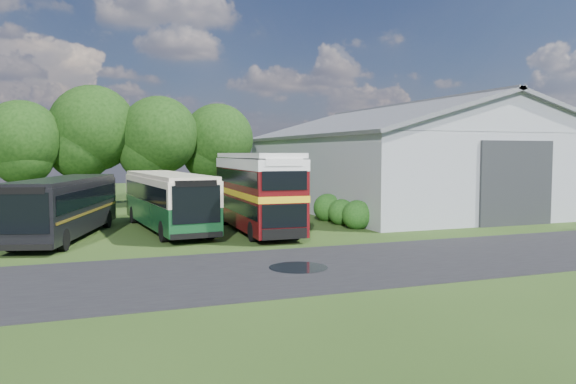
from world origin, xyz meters
name	(u,v)px	position (x,y,z in m)	size (l,w,h in m)	color
ground	(305,252)	(0.00, 0.00, 0.00)	(120.00, 120.00, 0.00)	#203711
asphalt_road	(403,260)	(3.00, -3.00, 0.00)	(60.00, 8.00, 0.02)	black
puddle	(298,268)	(-1.50, -3.00, 0.00)	(2.20, 2.20, 0.01)	black
storage_shed	(405,154)	(15.00, 15.98, 4.17)	(18.80, 24.80, 8.15)	gray
tree_left_b	(22,140)	(-13.00, 23.50, 5.25)	(5.78, 5.78, 8.16)	black
tree_mid	(93,129)	(-8.00, 24.80, 6.18)	(6.80, 6.80, 9.60)	black
tree_right_a	(159,135)	(-3.00, 23.80, 5.69)	(6.26, 6.26, 8.83)	black
tree_right_b	(218,139)	(2.00, 24.60, 5.44)	(5.98, 5.98, 8.45)	black
shrub_front	(357,229)	(5.60, 6.00, 0.00)	(1.70, 1.70, 1.70)	#194714
shrub_mid	(341,224)	(5.60, 8.00, 0.00)	(1.60, 1.60, 1.60)	#194714
shrub_back	(328,221)	(5.60, 10.00, 0.00)	(1.80, 1.80, 1.80)	#194714
bus_green_single	(168,200)	(-4.53, 9.01, 1.68)	(3.61, 11.63, 3.16)	black
bus_maroon_double	(257,193)	(-0.06, 6.84, 2.13)	(2.91, 10.02, 4.27)	black
bus_dark_single	(65,206)	(-9.78, 7.93, 1.61)	(5.48, 11.24, 3.02)	black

